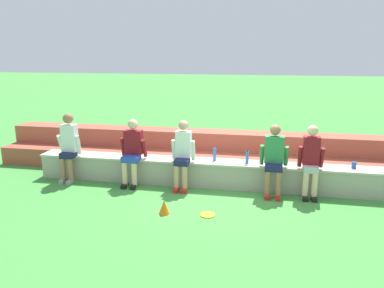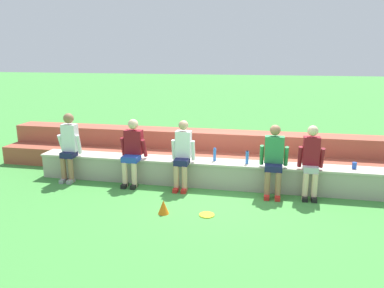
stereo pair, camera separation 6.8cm
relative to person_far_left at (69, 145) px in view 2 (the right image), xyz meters
name	(u,v)px [view 2 (the right image)]	position (x,y,z in m)	size (l,w,h in m)	color
ground_plane	(228,191)	(3.47, 0.02, -0.80)	(80.00, 80.00, 0.00)	#428E3D
stone_seating_wall	(230,174)	(3.47, 0.26, -0.51)	(8.39, 0.51, 0.54)	#A8A08E
brick_bleachers	(235,155)	(3.47, 1.48, -0.43)	(11.53, 1.24, 0.87)	#A34C38
person_far_left	(69,145)	(0.00, 0.00, 0.00)	(0.50, 0.48, 1.48)	#996B4C
person_left_of_center	(132,150)	(1.43, 0.03, -0.04)	(0.55, 0.58, 1.39)	beige
person_center	(183,153)	(2.52, 0.00, -0.05)	(0.49, 0.55, 1.41)	tan
person_right_of_center	(274,158)	(4.34, -0.03, -0.05)	(0.55, 0.54, 1.39)	#996B4C
person_far_right	(311,160)	(5.03, -0.01, -0.05)	(0.48, 0.47, 1.41)	beige
water_bottle_near_right	(247,157)	(3.82, 0.21, -0.13)	(0.07, 0.07, 0.28)	blue
water_bottle_mid_right	(215,155)	(3.14, 0.30, -0.13)	(0.06, 0.06, 0.28)	blue
plastic_cup_right_end	(354,165)	(5.89, 0.30, -0.20)	(0.09, 0.09, 0.13)	blue
frisbee	(207,215)	(3.23, -1.24, -0.79)	(0.26, 0.26, 0.02)	yellow
sports_cone	(163,207)	(2.48, -1.32, -0.67)	(0.19, 0.19, 0.25)	orange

